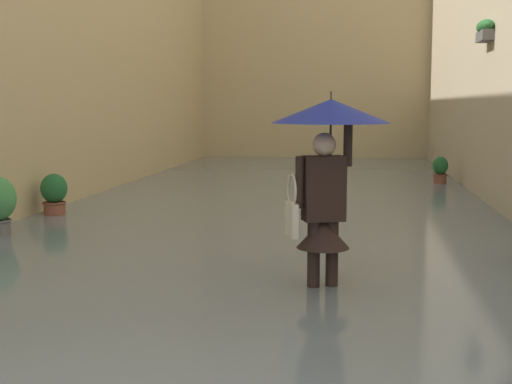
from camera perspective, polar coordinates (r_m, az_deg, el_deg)
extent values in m
plane|color=gray|center=(12.53, 1.98, -1.44)|extent=(60.00, 60.00, 0.00)
cube|color=slate|center=(12.51, 1.98, -1.04)|extent=(8.07, 26.22, 0.18)
cube|color=#66605B|center=(12.84, 18.45, 12.16)|extent=(0.20, 0.70, 0.18)
ellipsoid|color=#2D7033|center=(12.85, 18.48, 12.87)|extent=(0.28, 0.76, 0.24)
cube|color=#4C4233|center=(6.62, 4.76, -8.90)|extent=(0.18, 0.26, 0.10)
cylinder|color=black|center=(6.52, 4.80, -5.48)|extent=(0.15, 0.15, 0.71)
cube|color=#4C4233|center=(6.67, 6.26, -8.79)|extent=(0.18, 0.26, 0.10)
cylinder|color=black|center=(6.57, 6.31, -5.39)|extent=(0.15, 0.15, 0.71)
cube|color=black|center=(6.43, 5.63, 0.30)|extent=(0.43, 0.33, 0.61)
cone|color=black|center=(6.50, 5.58, -3.41)|extent=(0.64, 0.64, 0.28)
sphere|color=#DBB293|center=(6.40, 5.67, 3.93)|extent=(0.22, 0.22, 0.22)
cylinder|color=black|center=(6.47, 7.63, 4.08)|extent=(0.11, 0.11, 0.44)
cylinder|color=black|center=(6.36, 3.65, 0.82)|extent=(0.11, 0.11, 0.48)
cylinder|color=black|center=(6.41, 6.20, 4.84)|extent=(0.02, 0.02, 0.41)
cone|color=navy|center=(6.41, 6.23, 6.68)|extent=(1.11, 1.11, 0.22)
cylinder|color=black|center=(6.41, 6.24, 7.94)|extent=(0.01, 0.01, 0.08)
cube|color=beige|center=(6.37, 2.98, -2.32)|extent=(0.15, 0.28, 0.32)
torus|color=beige|center=(6.33, 3.00, 0.18)|extent=(0.12, 0.29, 0.30)
cylinder|color=brown|center=(11.25, -16.34, -1.78)|extent=(0.33, 0.33, 0.36)
torus|color=brown|center=(11.23, -16.37, -0.87)|extent=(0.37, 0.37, 0.04)
ellipsoid|color=#23602D|center=(11.20, -16.41, 0.30)|extent=(0.41, 0.41, 0.46)
cylinder|color=brown|center=(15.59, 15.00, 0.71)|extent=(0.28, 0.28, 0.37)
torus|color=brown|center=(15.57, 15.02, 1.38)|extent=(0.32, 0.32, 0.04)
ellipsoid|color=#23602D|center=(15.55, 15.04, 2.13)|extent=(0.33, 0.33, 0.41)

